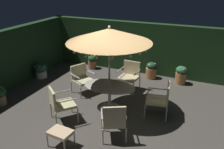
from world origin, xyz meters
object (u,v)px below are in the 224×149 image
Objects in this scene: potted_plant_right_far at (151,70)px; potted_plant_left_far at (181,75)px; patio_dining_table at (109,92)px; patio_chair_north at (114,120)px; ottoman_footrest at (60,133)px; potted_plant_back_right at (92,61)px; patio_chair_southeast at (81,77)px; patio_umbrella at (109,36)px; patio_chair_east at (130,74)px; patio_chair_south at (60,102)px; patio_chair_northeast at (161,97)px; potted_plant_back_center at (41,70)px.

potted_plant_left_far is at bearing -3.93° from potted_plant_right_far.
patio_chair_north reaches higher than patio_dining_table.
ottoman_footrest is 5.13m from potted_plant_back_right.
ottoman_footrest is (0.99, -2.68, -0.18)m from patio_chair_southeast.
patio_umbrella is at bearing 77.61° from patio_dining_table.
patio_chair_north is at bearing -77.98° from patio_chair_east.
patio_chair_south is 1.69× the size of potted_plant_back_right.
patio_dining_table is at bearing 49.73° from patio_chair_south.
patio_chair_east is 1.71× the size of potted_plant_back_right.
patio_dining_table is 2.44× the size of potted_plant_right_far.
ottoman_footrest is at bearing -99.45° from patio_dining_table.
patio_umbrella is 2.24m from patio_chair_southeast.
patio_chair_northeast is at bearing 9.15° from patio_dining_table.
potted_plant_left_far is at bearing 58.48° from patio_dining_table.
potted_plant_back_center is at bearing 161.79° from patio_umbrella.
potted_plant_back_center is at bearing 137.46° from patio_chair_south.
ottoman_footrest is 0.90× the size of potted_plant_right_far.
potted_plant_back_center is at bearing 161.79° from patio_dining_table.
potted_plant_back_right is at bearing 105.56° from patio_chair_south.
patio_chair_northeast is at bearing -42.37° from patio_chair_east.
patio_chair_northeast reaches higher than patio_dining_table.
patio_chair_southeast reaches higher than patio_dining_table.
potted_plant_left_far is (2.98, 2.04, -0.19)m from patio_chair_southeast.
patio_chair_east is 2.55m from potted_plant_back_right.
potted_plant_right_far is (-0.17, 4.09, -0.25)m from patio_chair_north.
patio_umbrella reaches higher than patio_chair_southeast.
patio_chair_southeast is 2.86m from ottoman_footrest.
patio_umbrella reaches higher than patio_dining_table.
potted_plant_left_far reaches higher than potted_plant_right_far.
patio_dining_table reaches higher than potted_plant_back_right.
potted_plant_back_right is (-2.75, 4.12, -0.25)m from patio_chair_north.
ottoman_footrest is 0.86× the size of potted_plant_left_far.
patio_chair_north is at bearing -116.48° from patio_chair_northeast.
potted_plant_right_far is at bearing -0.58° from potted_plant_back_right.
patio_chair_southeast is (-2.79, 0.42, -0.03)m from patio_chair_northeast.
potted_plant_left_far is at bearing 38.22° from patio_chair_east.
potted_plant_back_right is at bearing 126.19° from patio_umbrella.
patio_chair_north is at bearing -44.23° from patio_chair_southeast.
patio_dining_table is at bearing -26.46° from patio_chair_southeast.
patio_chair_north reaches higher than ottoman_footrest.
patio_chair_north is 1.66m from patio_chair_south.
potted_plant_right_far is at bearing 176.07° from potted_plant_left_far.
patio_chair_southeast is (-2.02, 1.97, -0.02)m from patio_chair_north.
patio_chair_east is 3.54m from potted_plant_back_center.
patio_chair_northeast is 1.84m from patio_chair_east.
patio_umbrella reaches higher than potted_plant_left_far.
ottoman_footrest is at bearing -55.20° from patio_chair_south.
patio_umbrella is at bearing -18.21° from potted_plant_back_center.
potted_plant_left_far is at bearing 85.55° from patio_chair_northeast.
patio_umbrella is at bearing -170.85° from patio_chair_northeast.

